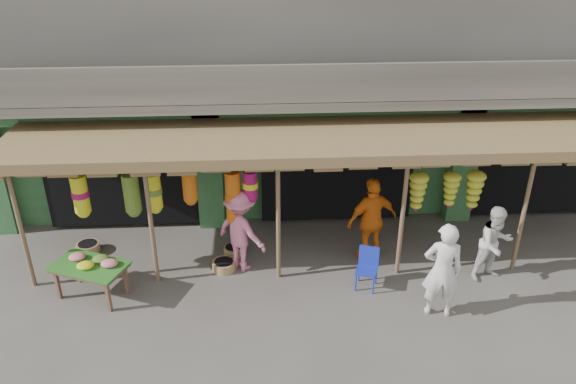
{
  "coord_description": "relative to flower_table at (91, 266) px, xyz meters",
  "views": [
    {
      "loc": [
        -1.88,
        -9.88,
        6.87
      ],
      "look_at": [
        -1.23,
        1.0,
        1.37
      ],
      "focal_mm": 35.0,
      "sensor_mm": 36.0,
      "label": 1
    }
  ],
  "objects": [
    {
      "name": "building",
      "position": [
        5.17,
        5.48,
        2.68
      ],
      "size": [
        16.4,
        6.8,
        7.0
      ],
      "color": "gray",
      "rests_on": "ground"
    },
    {
      "name": "awning",
      "position": [
        5.02,
        1.41,
        1.88
      ],
      "size": [
        14.0,
        2.7,
        2.79
      ],
      "color": "brown",
      "rests_on": "ground"
    },
    {
      "name": "ground",
      "position": [
        5.17,
        0.61,
        -0.68
      ],
      "size": [
        80.0,
        80.0,
        0.0
      ],
      "primitive_type": "plane",
      "color": "#514C47",
      "rests_on": "ground"
    },
    {
      "name": "basket_left",
      "position": [
        -0.55,
        1.61,
        -0.58
      ],
      "size": [
        0.65,
        0.65,
        0.21
      ],
      "primitive_type": "cylinder",
      "rotation": [
        0.0,
        0.0,
        -0.32
      ],
      "color": "olive",
      "rests_on": "ground"
    },
    {
      "name": "basket_mid",
      "position": [
        2.52,
        0.74,
        -0.59
      ],
      "size": [
        0.62,
        0.62,
        0.19
      ],
      "primitive_type": "cylinder",
      "rotation": [
        0.0,
        0.0,
        0.29
      ],
      "color": "#926441",
      "rests_on": "ground"
    },
    {
      "name": "person_shopper",
      "position": [
        2.9,
        0.81,
        0.23
      ],
      "size": [
        1.34,
        1.26,
        1.82
      ],
      "primitive_type": "imported",
      "rotation": [
        0.0,
        0.0,
        2.47
      ],
      "color": "pink",
      "rests_on": "ground"
    },
    {
      "name": "basket_right",
      "position": [
        2.7,
        1.31,
        -0.59
      ],
      "size": [
        0.47,
        0.47,
        0.19
      ],
      "primitive_type": "cylinder",
      "rotation": [
        0.0,
        0.0,
        -0.11
      ],
      "color": "#906343",
      "rests_on": "ground"
    },
    {
      "name": "flower_table",
      "position": [
        0.0,
        0.0,
        0.0
      ],
      "size": [
        1.63,
        1.32,
        0.85
      ],
      "rotation": [
        0.0,
        0.0,
        -0.4
      ],
      "color": "brown",
      "rests_on": "ground"
    },
    {
      "name": "person_right",
      "position": [
        8.05,
        0.13,
        0.13
      ],
      "size": [
        0.94,
        0.82,
        1.64
      ],
      "primitive_type": "imported",
      "rotation": [
        0.0,
        0.0,
        0.28
      ],
      "color": "silver",
      "rests_on": "ground"
    },
    {
      "name": "person_front",
      "position": [
        6.61,
        -0.94,
        0.29
      ],
      "size": [
        0.78,
        0.58,
        1.94
      ],
      "primitive_type": "imported",
      "rotation": [
        0.0,
        0.0,
        2.96
      ],
      "color": "white",
      "rests_on": "ground"
    },
    {
      "name": "person_vendor",
      "position": [
        5.68,
        0.97,
        0.29
      ],
      "size": [
        1.23,
        0.79,
        1.94
      ],
      "primitive_type": "imported",
      "rotation": [
        0.0,
        0.0,
        3.45
      ],
      "color": "orange",
      "rests_on": "ground"
    },
    {
      "name": "blue_chair",
      "position": [
        5.44,
        0.01,
        -0.2
      ],
      "size": [
        0.53,
        0.53,
        0.86
      ],
      "rotation": [
        0.0,
        0.0,
        -0.36
      ],
      "color": "#1B2DB1",
      "rests_on": "ground"
    }
  ]
}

